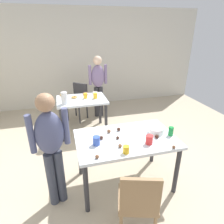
# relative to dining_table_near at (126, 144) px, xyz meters

# --- Properties ---
(ground_plane) EXTENTS (6.40, 6.40, 0.00)m
(ground_plane) POSITION_rel_dining_table_near_xyz_m (0.06, 0.21, -0.66)
(ground_plane) COLOR tan
(wall_back) EXTENTS (6.40, 0.10, 2.60)m
(wall_back) POSITION_rel_dining_table_near_xyz_m (0.06, 3.41, 0.64)
(wall_back) COLOR beige
(wall_back) RESTS_ON ground_plane
(dining_table_near) EXTENTS (1.32, 0.82, 0.75)m
(dining_table_near) POSITION_rel_dining_table_near_xyz_m (0.00, 0.00, 0.00)
(dining_table_near) COLOR silver
(dining_table_near) RESTS_ON ground_plane
(dining_table_far) EXTENTS (1.00, 0.72, 0.75)m
(dining_table_far) POSITION_rel_dining_table_near_xyz_m (-0.39, 1.68, -0.03)
(dining_table_far) COLOR silver
(dining_table_far) RESTS_ON ground_plane
(chair_near_table) EXTENTS (0.50, 0.50, 0.87)m
(chair_near_table) POSITION_rel_dining_table_near_xyz_m (-0.13, -0.78, -0.16)
(chair_near_table) COLOR olive
(chair_near_table) RESTS_ON ground_plane
(chair_far_table) EXTENTS (0.56, 0.56, 0.87)m
(chair_far_table) POSITION_rel_dining_table_near_xyz_m (-0.39, 2.39, -0.16)
(chair_far_table) COLOR #2D2D33
(chair_far_table) RESTS_ON ground_plane
(person_girl_near) EXTENTS (0.45, 0.27, 1.48)m
(person_girl_near) POSITION_rel_dining_table_near_xyz_m (-0.94, -0.10, 0.22)
(person_girl_near) COLOR #383D4C
(person_girl_near) RESTS_ON ground_plane
(person_adult_far) EXTENTS (0.45, 0.21, 1.50)m
(person_adult_far) POSITION_rel_dining_table_near_xyz_m (0.10, 2.40, 0.24)
(person_adult_far) COLOR #28282D
(person_adult_far) RESTS_ON ground_plane
(mixing_bowl) EXTENTS (0.21, 0.21, 0.08)m
(mixing_bowl) POSITION_rel_dining_table_near_xyz_m (0.44, 0.02, 0.13)
(mixing_bowl) COLOR white
(mixing_bowl) RESTS_ON dining_table_near
(soda_can) EXTENTS (0.07, 0.07, 0.12)m
(soda_can) POSITION_rel_dining_table_near_xyz_m (0.60, -0.09, 0.15)
(soda_can) COLOR #198438
(soda_can) RESTS_ON dining_table_near
(fork_near) EXTENTS (0.17, 0.02, 0.01)m
(fork_near) POSITION_rel_dining_table_near_xyz_m (0.01, 0.02, 0.10)
(fork_near) COLOR silver
(fork_near) RESTS_ON dining_table_near
(cup_near_0) EXTENTS (0.09, 0.09, 0.11)m
(cup_near_0) POSITION_rel_dining_table_near_xyz_m (-0.41, -0.06, 0.15)
(cup_near_0) COLOR #3351B2
(cup_near_0) RESTS_ON dining_table_near
(cup_near_1) EXTENTS (0.08, 0.08, 0.09)m
(cup_near_1) POSITION_rel_dining_table_near_xyz_m (-0.11, -0.32, 0.14)
(cup_near_1) COLOR yellow
(cup_near_1) RESTS_ON dining_table_near
(cup_near_2) EXTENTS (0.09, 0.09, 0.12)m
(cup_near_2) POSITION_rel_dining_table_near_xyz_m (0.23, -0.21, 0.15)
(cup_near_2) COLOR red
(cup_near_2) RESTS_ON dining_table_near
(cake_ball_0) EXTENTS (0.05, 0.05, 0.05)m
(cake_ball_0) POSITION_rel_dining_table_near_xyz_m (-0.32, 0.05, 0.12)
(cake_ball_0) COLOR #3D2319
(cake_ball_0) RESTS_ON dining_table_near
(cake_ball_1) EXTENTS (0.04, 0.04, 0.04)m
(cake_ball_1) POSITION_rel_dining_table_near_xyz_m (-0.12, -0.00, 0.11)
(cake_ball_1) COLOR #3D2319
(cake_ball_1) RESTS_ON dining_table_near
(cake_ball_2) EXTENTS (0.05, 0.05, 0.05)m
(cake_ball_2) POSITION_rel_dining_table_near_xyz_m (0.39, -0.11, 0.12)
(cake_ball_2) COLOR #3D2319
(cake_ball_2) RESTS_ON dining_table_near
(cake_ball_3) EXTENTS (0.05, 0.05, 0.05)m
(cake_ball_3) POSITION_rel_dining_table_near_xyz_m (-0.19, 0.19, 0.12)
(cake_ball_3) COLOR brown
(cake_ball_3) RESTS_ON dining_table_near
(cake_ball_4) EXTENTS (0.05, 0.05, 0.05)m
(cake_ball_4) POSITION_rel_dining_table_near_xyz_m (-0.45, -0.33, 0.11)
(cake_ball_4) COLOR brown
(cake_ball_4) RESTS_ON dining_table_near
(cake_ball_5) EXTENTS (0.05, 0.05, 0.05)m
(cake_ball_5) POSITION_rel_dining_table_near_xyz_m (-0.04, 0.20, 0.12)
(cake_ball_5) COLOR #3D2319
(cake_ball_5) RESTS_ON dining_table_near
(cake_ball_6) EXTENTS (0.04, 0.04, 0.04)m
(cake_ball_6) POSITION_rel_dining_table_near_xyz_m (0.48, -0.38, 0.11)
(cake_ball_6) COLOR brown
(cake_ball_6) RESTS_ON dining_table_near
(cake_ball_7) EXTENTS (0.05, 0.05, 0.05)m
(cake_ball_7) POSITION_rel_dining_table_near_xyz_m (-0.14, -0.19, 0.12)
(cake_ball_7) COLOR brown
(cake_ball_7) RESTS_ON dining_table_near
(pitcher_far) EXTENTS (0.12, 0.12, 0.23)m
(pitcher_far) POSITION_rel_dining_table_near_xyz_m (-0.73, 1.48, 0.21)
(pitcher_far) COLOR white
(pitcher_far) RESTS_ON dining_table_far
(cup_far_0) EXTENTS (0.08, 0.08, 0.11)m
(cup_far_0) POSITION_rel_dining_table_near_xyz_m (-0.30, 1.71, 0.15)
(cup_far_0) COLOR yellow
(cup_far_0) RESTS_ON dining_table_far
(cup_far_1) EXTENTS (0.08, 0.08, 0.11)m
(cup_far_1) POSITION_rel_dining_table_near_xyz_m (-0.11, 1.64, 0.15)
(cup_far_1) COLOR yellow
(cup_far_1) RESTS_ON dining_table_far
(donut_far_0) EXTENTS (0.13, 0.13, 0.04)m
(donut_far_0) POSITION_rel_dining_table_near_xyz_m (-0.27, 1.93, 0.11)
(donut_far_0) COLOR pink
(donut_far_0) RESTS_ON dining_table_far
(donut_far_1) EXTENTS (0.13, 0.13, 0.04)m
(donut_far_1) POSITION_rel_dining_table_near_xyz_m (-0.06, 1.97, 0.11)
(donut_far_1) COLOR white
(donut_far_1) RESTS_ON dining_table_far
(donut_far_2) EXTENTS (0.12, 0.12, 0.04)m
(donut_far_2) POSITION_rel_dining_table_near_xyz_m (-0.53, 1.79, 0.11)
(donut_far_2) COLOR gold
(donut_far_2) RESTS_ON dining_table_far
(donut_far_3) EXTENTS (0.10, 0.10, 0.03)m
(donut_far_3) POSITION_rel_dining_table_near_xyz_m (-0.77, 1.99, 0.11)
(donut_far_3) COLOR gold
(donut_far_3) RESTS_ON dining_table_far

